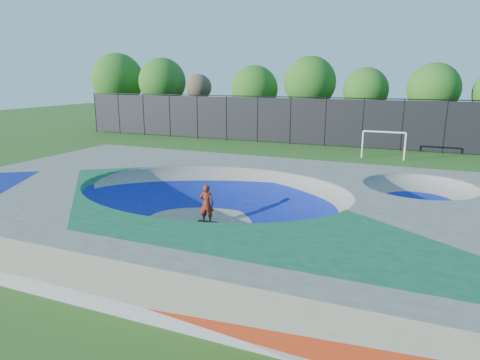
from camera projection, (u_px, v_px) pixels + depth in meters
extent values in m
plane|color=#275317|center=(212.00, 223.00, 17.04)|extent=(120.00, 120.00, 0.00)
cube|color=gray|center=(212.00, 205.00, 16.86)|extent=(22.00, 14.00, 1.50)
imported|color=red|center=(207.00, 204.00, 16.93)|extent=(0.62, 0.46, 1.57)
cube|color=black|center=(207.00, 222.00, 17.11)|extent=(0.79, 0.25, 0.05)
cylinder|color=white|center=(362.00, 144.00, 30.63)|extent=(0.12, 0.12, 1.91)
cylinder|color=white|center=(405.00, 147.00, 29.54)|extent=(0.12, 0.12, 1.91)
cylinder|color=white|center=(384.00, 132.00, 29.86)|extent=(2.86, 0.12, 0.12)
cylinder|color=black|center=(96.00, 113.00, 44.43)|extent=(0.09, 0.09, 4.00)
cylinder|color=black|center=(119.00, 114.00, 43.30)|extent=(0.09, 0.09, 4.00)
cylinder|color=black|center=(144.00, 115.00, 42.16)|extent=(0.09, 0.09, 4.00)
cylinder|color=black|center=(170.00, 116.00, 41.03)|extent=(0.09, 0.09, 4.00)
cylinder|color=black|center=(197.00, 117.00, 39.90)|extent=(0.09, 0.09, 4.00)
cylinder|color=black|center=(226.00, 118.00, 38.76)|extent=(0.09, 0.09, 4.00)
cylinder|color=black|center=(257.00, 119.00, 37.63)|extent=(0.09, 0.09, 4.00)
cylinder|color=black|center=(290.00, 121.00, 36.49)|extent=(0.09, 0.09, 4.00)
cylinder|color=black|center=(325.00, 122.00, 35.36)|extent=(0.09, 0.09, 4.00)
cylinder|color=black|center=(363.00, 124.00, 34.23)|extent=(0.09, 0.09, 4.00)
cylinder|color=black|center=(402.00, 125.00, 33.09)|extent=(0.09, 0.09, 4.00)
cylinder|color=black|center=(445.00, 127.00, 31.96)|extent=(0.09, 0.09, 4.00)
cube|color=black|center=(325.00, 122.00, 35.36)|extent=(48.00, 0.03, 3.80)
cylinder|color=black|center=(326.00, 98.00, 34.89)|extent=(48.00, 0.08, 0.08)
cylinder|color=#442D22|center=(120.00, 113.00, 49.00)|extent=(0.44, 0.44, 3.21)
sphere|color=#235C18|center=(118.00, 79.00, 48.11)|extent=(5.74, 5.74, 5.74)
cylinder|color=#442D22|center=(164.00, 115.00, 46.02)|extent=(0.44, 0.44, 3.28)
sphere|color=#235C18|center=(162.00, 82.00, 45.20)|extent=(4.95, 4.95, 4.95)
cylinder|color=#442D22|center=(199.00, 115.00, 44.10)|extent=(0.44, 0.44, 3.52)
sphere|color=brown|center=(199.00, 87.00, 43.42)|extent=(2.60, 2.60, 2.60)
cylinder|color=#442D22|center=(254.00, 120.00, 43.84)|extent=(0.44, 0.44, 2.67)
sphere|color=#235C18|center=(255.00, 89.00, 43.11)|extent=(4.69, 4.69, 4.69)
cylinder|color=#442D22|center=(309.00, 119.00, 41.77)|extent=(0.44, 0.44, 3.27)
sphere|color=#235C18|center=(310.00, 82.00, 40.94)|extent=(4.94, 4.94, 4.94)
cylinder|color=#442D22|center=(364.00, 123.00, 39.50)|extent=(0.44, 0.44, 2.97)
sphere|color=#235C18|center=(366.00, 90.00, 38.79)|extent=(4.04, 4.04, 4.04)
cylinder|color=#442D22|center=(430.00, 127.00, 35.88)|extent=(0.44, 0.44, 3.13)
sphere|color=#235C18|center=(434.00, 89.00, 35.14)|extent=(4.20, 4.20, 4.20)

